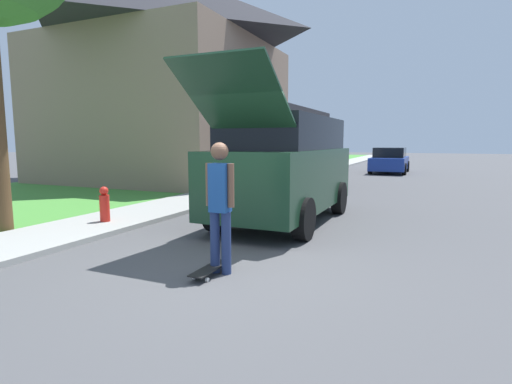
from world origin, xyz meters
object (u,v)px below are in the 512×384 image
at_px(skateboard, 210,269).
at_px(fire_hydrant, 105,205).
at_px(suv_parked, 285,167).
at_px(car_down_street, 390,161).
at_px(skateboarder, 220,201).

bearing_deg(skateboard, fire_hydrant, 153.51).
relative_size(suv_parked, car_down_street, 1.28).
bearing_deg(fire_hydrant, suv_parked, 31.31).
bearing_deg(skateboard, car_down_street, 88.78).
height_order(suv_parked, car_down_street, suv_parked).
relative_size(skateboarder, skateboard, 2.22).
distance_m(suv_parked, fire_hydrant, 3.88).
bearing_deg(suv_parked, skateboarder, -83.72).
distance_m(skateboarder, fire_hydrant, 4.04).
distance_m(car_down_street, skateboarder, 18.96).
bearing_deg(car_down_street, skateboard, -91.22).
distance_m(suv_parked, skateboard, 3.93).
relative_size(car_down_street, fire_hydrant, 5.82).
distance_m(skateboard, fire_hydrant, 4.00).
height_order(skateboarder, skateboard, skateboarder).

